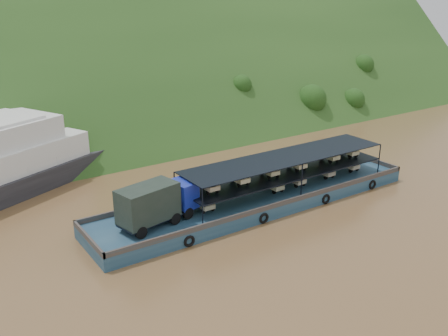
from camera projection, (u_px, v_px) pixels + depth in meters
ground at (257, 202)px, 51.09m from camera, size 160.00×160.00×0.00m
hillside at (118, 126)px, 79.15m from camera, size 140.00×39.60×39.60m
cargo_barge at (247, 197)px, 49.02m from camera, size 35.00×7.18×4.98m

